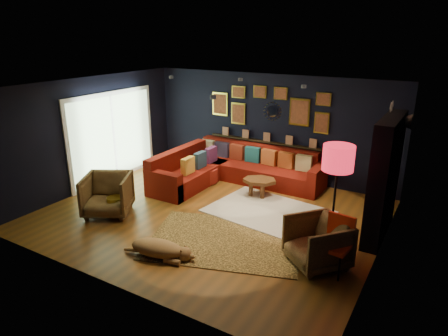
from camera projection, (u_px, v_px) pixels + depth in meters
The scene contains 20 objects.
floor at pixel (210, 215), 8.18m from camera, with size 6.50×6.50×0.00m, color brown.
room_walls at pixel (209, 139), 7.66m from camera, with size 6.50×6.50×6.50m.
sectional at pixel (228, 170), 9.84m from camera, with size 3.41×2.69×0.86m.
ledge at pixel (267, 142), 10.06m from camera, with size 3.20×0.12×0.04m, color black.
gallery_wall at pixel (268, 107), 9.81m from camera, with size 3.15×0.04×1.02m.
sunburst_mirror at pixel (272, 111), 9.79m from camera, with size 0.47×0.16×0.47m.
fireplace at pixel (383, 182), 7.09m from camera, with size 0.31×1.60×2.20m.
deer_head at pixel (399, 120), 7.14m from camera, with size 0.50×0.28×0.45m.
sliding_door at pixel (113, 136), 9.86m from camera, with size 0.06×2.80×2.20m.
ceiling_spots at pixel (230, 84), 8.00m from camera, with size 3.30×2.50×0.06m.
shag_rug at pixel (268, 212), 8.28m from camera, with size 2.35×1.71×0.03m, color beige.
leopard_rug at pixel (225, 240), 7.16m from camera, with size 2.66×1.90×0.02m, color gold.
coffee_table at pixel (259, 182), 8.99m from camera, with size 0.91×0.79×0.38m.
pouf at pixel (207, 175), 9.84m from camera, with size 0.53×0.53×0.35m, color maroon.
armchair_left at pixel (107, 193), 8.08m from camera, with size 0.90×0.84×0.92m, color #A87A3F.
armchair_right at pixel (317, 240), 6.31m from camera, with size 0.84×0.79×0.86m, color #A87A3F.
gold_stool at pixel (115, 206), 8.09m from camera, with size 0.32×0.32×0.40m, color gold.
orange_chair at pixel (337, 239), 6.11m from camera, with size 0.49×0.49×0.92m.
floor_lamp at pixel (338, 162), 6.41m from camera, with size 0.51×0.51×1.85m.
dog at pixel (157, 245), 6.59m from camera, with size 1.27×0.63×0.40m, color #A67F46, non-canonical shape.
Camera 1 is at (4.03, -6.24, 3.56)m, focal length 32.00 mm.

